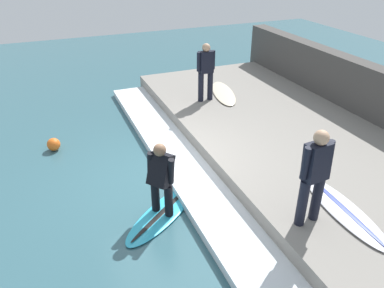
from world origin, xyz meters
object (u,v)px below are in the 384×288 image
surfer_riding (161,176)px  marker_buoy (54,144)px  surfer_waiting_near (315,173)px  surfer_waiting_far (206,69)px  surfboard_waiting_far (223,93)px  surfboard_waiting_near (344,210)px  surfboard_riding (163,213)px

surfer_riding → marker_buoy: surfer_riding is taller
surfer_waiting_near → surfer_waiting_far: bearing=83.7°
surfboard_waiting_far → surfer_waiting_near: bearing=-102.9°
surfer_riding → surfboard_waiting_near: bearing=-31.1°
surfer_waiting_near → surfboard_riding: bearing=141.4°
surfboard_waiting_near → surfer_waiting_far: 5.52m
surfer_riding → surfboard_waiting_near: 3.18m
surfboard_waiting_far → marker_buoy: (-4.93, -0.75, -0.33)m
surfer_riding → surfer_waiting_near: surfer_waiting_near is taller
surfboard_riding → surfboard_waiting_far: 5.22m
surfboard_waiting_far → marker_buoy: bearing=-171.3°
surfer_waiting_near → surfboard_waiting_far: bearing=77.1°
surfer_riding → marker_buoy: (-1.67, 3.30, -0.70)m
surfer_riding → surfer_waiting_far: (2.56, 3.81, 0.51)m
surfboard_waiting_near → marker_buoy: surfboard_waiting_near is taller
surfboard_waiting_near → surfboard_waiting_far: 5.71m
surfboard_riding → surfer_riding: bearing=0.0°
marker_buoy → surfboard_waiting_far: bearing=8.7°
surfer_waiting_near → surfboard_waiting_far: size_ratio=0.80×
surfboard_waiting_far → marker_buoy: 5.00m
surfboard_riding → surfboard_waiting_near: (2.70, -1.63, 0.46)m
surfer_waiting_near → surfboard_waiting_far: 5.84m
surfer_riding → surfboard_waiting_far: 5.21m
surfboard_waiting_near → surfer_waiting_far: bearing=91.5°
surfer_waiting_near → surfboard_waiting_near: (0.74, -0.06, -0.90)m
surfboard_waiting_near → surfer_waiting_far: surfer_waiting_far is taller
surfer_riding → surfer_waiting_far: 4.62m
surfer_waiting_far → surfer_waiting_near: bearing=-96.3°
surfer_riding → surfer_waiting_near: bearing=-38.6°
surfboard_waiting_near → surfboard_riding: bearing=148.9°
surfer_waiting_near → surfer_waiting_far: (0.59, 5.39, -0.02)m
surfer_riding → marker_buoy: size_ratio=4.58×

